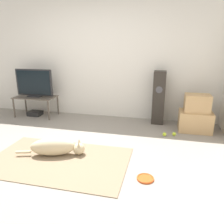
# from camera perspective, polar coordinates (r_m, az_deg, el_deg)

# --- Properties ---
(ground_plane) EXTENTS (12.00, 12.00, 0.00)m
(ground_plane) POSITION_cam_1_polar(r_m,az_deg,el_deg) (3.30, -14.18, -11.54)
(ground_plane) COLOR gray
(wall_back) EXTENTS (8.00, 0.06, 2.55)m
(wall_back) POSITION_cam_1_polar(r_m,az_deg,el_deg) (4.87, -3.77, 13.72)
(wall_back) COLOR silver
(wall_back) RESTS_ON ground_plane
(area_rug) EXTENTS (1.93, 1.19, 0.01)m
(area_rug) POSITION_cam_1_polar(r_m,az_deg,el_deg) (3.22, -13.73, -12.15)
(area_rug) COLOR #847056
(area_rug) RESTS_ON ground_plane
(dog) EXTENTS (0.96, 0.40, 0.26)m
(dog) POSITION_cam_1_polar(r_m,az_deg,el_deg) (3.31, -14.41, -8.85)
(dog) COLOR beige
(dog) RESTS_ON area_rug
(frisbee) EXTENTS (0.21, 0.21, 0.03)m
(frisbee) POSITION_cam_1_polar(r_m,az_deg,el_deg) (2.78, 8.70, -16.77)
(frisbee) COLOR #DB511E
(frisbee) RESTS_ON ground_plane
(cardboard_box_lower) EXTENTS (0.59, 0.43, 0.38)m
(cardboard_box_lower) POSITION_cam_1_polar(r_m,az_deg,el_deg) (4.39, 20.86, -2.24)
(cardboard_box_lower) COLOR tan
(cardboard_box_lower) RESTS_ON ground_plane
(cardboard_box_upper) EXTENTS (0.45, 0.32, 0.32)m
(cardboard_box_upper) POSITION_cam_1_polar(r_m,az_deg,el_deg) (4.28, 21.38, 2.14)
(cardboard_box_upper) COLOR tan
(cardboard_box_upper) RESTS_ON cardboard_box_lower
(floor_speaker) EXTENTS (0.24, 0.24, 1.07)m
(floor_speaker) POSITION_cam_1_polar(r_m,az_deg,el_deg) (4.51, 12.09, 3.65)
(floor_speaker) COLOR #2D2823
(floor_speaker) RESTS_ON ground_plane
(tv_stand) EXTENTS (0.91, 0.50, 0.45)m
(tv_stand) POSITION_cam_1_polar(r_m,az_deg,el_deg) (5.22, -19.33, 3.26)
(tv_stand) COLOR brown
(tv_stand) RESTS_ON ground_plane
(tv) EXTENTS (0.86, 0.20, 0.61)m
(tv) POSITION_cam_1_polar(r_m,az_deg,el_deg) (5.16, -19.69, 7.07)
(tv) COLOR #232326
(tv) RESTS_ON tv_stand
(tennis_ball_by_boxes) EXTENTS (0.07, 0.07, 0.07)m
(tennis_ball_by_boxes) POSITION_cam_1_polar(r_m,az_deg,el_deg) (4.02, 13.53, -5.66)
(tennis_ball_by_boxes) COLOR #C6E033
(tennis_ball_by_boxes) RESTS_ON ground_plane
(tennis_ball_near_speaker) EXTENTS (0.07, 0.07, 0.07)m
(tennis_ball_near_speaker) POSITION_cam_1_polar(r_m,az_deg,el_deg) (4.08, 15.92, -5.53)
(tennis_ball_near_speaker) COLOR #C6E033
(tennis_ball_near_speaker) RESTS_ON ground_plane
(game_console) EXTENTS (0.29, 0.25, 0.10)m
(game_console) POSITION_cam_1_polar(r_m,az_deg,el_deg) (5.35, -19.44, -0.31)
(game_console) COLOR black
(game_console) RESTS_ON ground_plane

